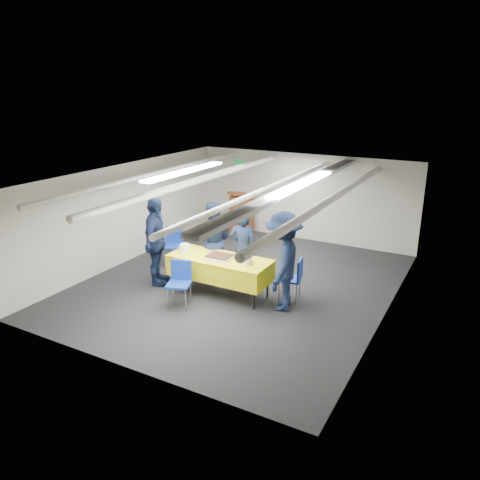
{
  "coord_description": "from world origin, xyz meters",
  "views": [
    {
      "loc": [
        4.37,
        -7.93,
        3.99
      ],
      "look_at": [
        0.12,
        -0.2,
        1.05
      ],
      "focal_mm": 35.0,
      "sensor_mm": 36.0,
      "label": 1
    }
  ],
  "objects_px": {
    "sheet_cake": "(219,257)",
    "chair_right": "(294,275)",
    "chair_near": "(180,279)",
    "sailor_b": "(212,241)",
    "sailor_a": "(243,249)",
    "sailor_c": "(156,242)",
    "serving_table": "(220,268)",
    "sailor_d": "(283,262)",
    "chair_left": "(174,242)",
    "podium": "(242,213)"
  },
  "relations": [
    {
      "from": "sheet_cake",
      "to": "sailor_a",
      "type": "xyz_separation_m",
      "value": [
        0.2,
        0.6,
        0.0
      ]
    },
    {
      "from": "sheet_cake",
      "to": "chair_left",
      "type": "xyz_separation_m",
      "value": [
        -1.83,
        0.98,
        -0.28
      ]
    },
    {
      "from": "serving_table",
      "to": "podium",
      "type": "xyz_separation_m",
      "value": [
        -1.49,
        3.66,
        0.05
      ]
    },
    {
      "from": "serving_table",
      "to": "sheet_cake",
      "type": "height_order",
      "value": "sheet_cake"
    },
    {
      "from": "sheet_cake",
      "to": "sailor_d",
      "type": "distance_m",
      "value": 1.32
    },
    {
      "from": "serving_table",
      "to": "sailor_a",
      "type": "height_order",
      "value": "sailor_a"
    },
    {
      "from": "chair_right",
      "to": "sailor_b",
      "type": "xyz_separation_m",
      "value": [
        -1.94,
        0.16,
        0.33
      ]
    },
    {
      "from": "sheet_cake",
      "to": "sailor_d",
      "type": "relative_size",
      "value": 0.26
    },
    {
      "from": "sailor_b",
      "to": "sailor_c",
      "type": "relative_size",
      "value": 0.92
    },
    {
      "from": "chair_right",
      "to": "sailor_a",
      "type": "height_order",
      "value": "sailor_a"
    },
    {
      "from": "sailor_c",
      "to": "podium",
      "type": "bearing_deg",
      "value": -19.98
    },
    {
      "from": "podium",
      "to": "chair_right",
      "type": "distance_m",
      "value": 4.36
    },
    {
      "from": "chair_right",
      "to": "podium",
      "type": "bearing_deg",
      "value": 131.82
    },
    {
      "from": "chair_right",
      "to": "sailor_d",
      "type": "xyz_separation_m",
      "value": [
        -0.07,
        -0.39,
        0.4
      ]
    },
    {
      "from": "podium",
      "to": "sailor_a",
      "type": "height_order",
      "value": "sailor_a"
    },
    {
      "from": "chair_left",
      "to": "sailor_d",
      "type": "height_order",
      "value": "sailor_d"
    },
    {
      "from": "sailor_a",
      "to": "sailor_c",
      "type": "height_order",
      "value": "sailor_c"
    },
    {
      "from": "serving_table",
      "to": "sheet_cake",
      "type": "distance_m",
      "value": 0.26
    },
    {
      "from": "sheet_cake",
      "to": "sailor_c",
      "type": "xyz_separation_m",
      "value": [
        -1.43,
        -0.14,
        0.12
      ]
    },
    {
      "from": "podium",
      "to": "sailor_d",
      "type": "xyz_separation_m",
      "value": [
        2.83,
        -3.64,
        0.32
      ]
    },
    {
      "from": "serving_table",
      "to": "podium",
      "type": "distance_m",
      "value": 3.95
    },
    {
      "from": "sailor_b",
      "to": "sheet_cake",
      "type": "bearing_deg",
      "value": 107.19
    },
    {
      "from": "serving_table",
      "to": "sailor_c",
      "type": "distance_m",
      "value": 1.46
    },
    {
      "from": "chair_left",
      "to": "sailor_b",
      "type": "relative_size",
      "value": 0.51
    },
    {
      "from": "chair_near",
      "to": "chair_right",
      "type": "bearing_deg",
      "value": 33.12
    },
    {
      "from": "chair_near",
      "to": "sailor_c",
      "type": "distance_m",
      "value": 1.22
    },
    {
      "from": "sheet_cake",
      "to": "chair_near",
      "type": "xyz_separation_m",
      "value": [
        -0.44,
        -0.72,
        -0.28
      ]
    },
    {
      "from": "sailor_d",
      "to": "chair_left",
      "type": "bearing_deg",
      "value": -119.6
    },
    {
      "from": "chair_right",
      "to": "sheet_cake",
      "type": "bearing_deg",
      "value": -161.29
    },
    {
      "from": "podium",
      "to": "sailor_c",
      "type": "distance_m",
      "value": 3.87
    },
    {
      "from": "podium",
      "to": "chair_right",
      "type": "height_order",
      "value": "podium"
    },
    {
      "from": "serving_table",
      "to": "chair_near",
      "type": "distance_m",
      "value": 0.88
    },
    {
      "from": "sailor_c",
      "to": "sailor_d",
      "type": "xyz_separation_m",
      "value": [
        2.74,
        0.22,
        -0.0
      ]
    },
    {
      "from": "podium",
      "to": "sailor_b",
      "type": "distance_m",
      "value": 3.25
    },
    {
      "from": "sheet_cake",
      "to": "sailor_b",
      "type": "xyz_separation_m",
      "value": [
        -0.55,
        0.62,
        0.05
      ]
    },
    {
      "from": "serving_table",
      "to": "chair_right",
      "type": "bearing_deg",
      "value": 16.16
    },
    {
      "from": "sheet_cake",
      "to": "chair_right",
      "type": "distance_m",
      "value": 1.49
    },
    {
      "from": "sailor_b",
      "to": "sailor_d",
      "type": "relative_size",
      "value": 0.92
    },
    {
      "from": "sailor_c",
      "to": "sailor_d",
      "type": "height_order",
      "value": "sailor_c"
    },
    {
      "from": "sheet_cake",
      "to": "sailor_c",
      "type": "bearing_deg",
      "value": -174.38
    },
    {
      "from": "chair_near",
      "to": "chair_right",
      "type": "relative_size",
      "value": 1.0
    },
    {
      "from": "chair_right",
      "to": "sailor_c",
      "type": "bearing_deg",
      "value": -167.78
    },
    {
      "from": "sailor_a",
      "to": "sailor_d",
      "type": "distance_m",
      "value": 1.23
    },
    {
      "from": "serving_table",
      "to": "sailor_a",
      "type": "relative_size",
      "value": 1.26
    },
    {
      "from": "sailor_a",
      "to": "serving_table",
      "type": "bearing_deg",
      "value": 58.92
    },
    {
      "from": "serving_table",
      "to": "chair_right",
      "type": "xyz_separation_m",
      "value": [
        1.41,
        0.41,
        -0.03
      ]
    },
    {
      "from": "chair_right",
      "to": "chair_left",
      "type": "bearing_deg",
      "value": 170.9
    },
    {
      "from": "sailor_b",
      "to": "sailor_a",
      "type": "bearing_deg",
      "value": 154.14
    },
    {
      "from": "sheet_cake",
      "to": "sailor_a",
      "type": "bearing_deg",
      "value": 71.49
    },
    {
      "from": "podium",
      "to": "chair_left",
      "type": "bearing_deg",
      "value": -96.46
    }
  ]
}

